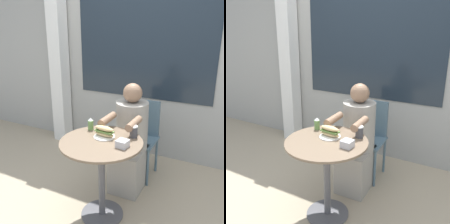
% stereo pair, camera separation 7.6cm
% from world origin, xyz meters
% --- Properties ---
extents(ground_plane, '(8.00, 8.00, 0.00)m').
position_xyz_m(ground_plane, '(0.00, 0.00, 0.00)').
color(ground_plane, tan).
extents(storefront_wall, '(8.00, 0.09, 2.80)m').
position_xyz_m(storefront_wall, '(-0.00, 1.39, 1.40)').
color(storefront_wall, '#9E9E99').
rests_on(storefront_wall, ground_plane).
extents(lattice_pillar, '(0.20, 0.20, 2.40)m').
position_xyz_m(lattice_pillar, '(-1.38, 1.23, 1.20)').
color(lattice_pillar, silver).
rests_on(lattice_pillar, ground_plane).
extents(cafe_table, '(0.71, 0.71, 0.75)m').
position_xyz_m(cafe_table, '(0.00, 0.00, 0.55)').
color(cafe_table, brown).
rests_on(cafe_table, ground_plane).
extents(diner_chair, '(0.39, 0.39, 0.87)m').
position_xyz_m(diner_chair, '(0.04, 0.88, 0.52)').
color(diner_chair, slate).
rests_on(diner_chair, ground_plane).
extents(seated_diner, '(0.35, 0.60, 1.14)m').
position_xyz_m(seated_diner, '(0.04, 0.54, 0.50)').
color(seated_diner, gray).
rests_on(seated_diner, ground_plane).
extents(sandwich_on_plate, '(0.19, 0.19, 0.10)m').
position_xyz_m(sandwich_on_plate, '(-0.02, 0.09, 0.80)').
color(sandwich_on_plate, white).
rests_on(sandwich_on_plate, cafe_table).
extents(drink_cup, '(0.07, 0.07, 0.10)m').
position_xyz_m(drink_cup, '(0.21, 0.20, 0.81)').
color(drink_cup, '#424247').
rests_on(drink_cup, cafe_table).
extents(napkin_box, '(0.10, 0.10, 0.06)m').
position_xyz_m(napkin_box, '(0.21, -0.02, 0.78)').
color(napkin_box, silver).
rests_on(napkin_box, cafe_table).
extents(condiment_bottle, '(0.05, 0.05, 0.12)m').
position_xyz_m(condiment_bottle, '(-0.21, 0.18, 0.81)').
color(condiment_bottle, '#66934C').
rests_on(condiment_bottle, cafe_table).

